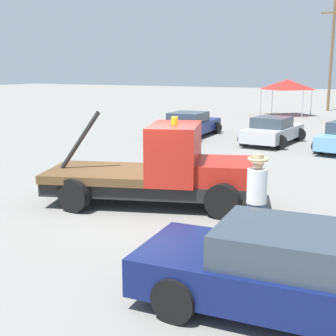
{
  "coord_description": "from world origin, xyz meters",
  "views": [
    {
      "loc": [
        6.12,
        -10.61,
        3.59
      ],
      "look_at": [
        0.5,
        0.0,
        1.05
      ],
      "focal_mm": 50.0,
      "sensor_mm": 36.0,
      "label": 1
    }
  ],
  "objects_px": {
    "person_near_truck": "(257,192)",
    "parked_car_navy": "(189,125)",
    "foreground_car": "(305,275)",
    "parked_car_silver": "(273,131)",
    "tow_truck": "(165,171)",
    "canopy_tent_red": "(287,85)",
    "utility_pole": "(332,53)"
  },
  "relations": [
    {
      "from": "person_near_truck",
      "to": "parked_car_navy",
      "type": "bearing_deg",
      "value": -7.92
    },
    {
      "from": "tow_truck",
      "to": "person_near_truck",
      "type": "xyz_separation_m",
      "value": [
        3.06,
        -1.69,
        0.2
      ]
    },
    {
      "from": "parked_car_silver",
      "to": "foreground_car",
      "type": "bearing_deg",
      "value": -158.89
    },
    {
      "from": "foreground_car",
      "to": "parked_car_silver",
      "type": "distance_m",
      "value": 16.64
    },
    {
      "from": "person_near_truck",
      "to": "canopy_tent_red",
      "type": "height_order",
      "value": "canopy_tent_red"
    },
    {
      "from": "foreground_car",
      "to": "tow_truck",
      "type": "bearing_deg",
      "value": 133.06
    },
    {
      "from": "person_near_truck",
      "to": "parked_car_navy",
      "type": "relative_size",
      "value": 0.38
    },
    {
      "from": "person_near_truck",
      "to": "utility_pole",
      "type": "height_order",
      "value": "utility_pole"
    },
    {
      "from": "tow_truck",
      "to": "canopy_tent_red",
      "type": "distance_m",
      "value": 26.5
    },
    {
      "from": "parked_car_silver",
      "to": "canopy_tent_red",
      "type": "xyz_separation_m",
      "value": [
        -2.96,
        14.53,
        1.77
      ]
    },
    {
      "from": "foreground_car",
      "to": "person_near_truck",
      "type": "height_order",
      "value": "person_near_truck"
    },
    {
      "from": "foreground_car",
      "to": "person_near_truck",
      "type": "xyz_separation_m",
      "value": [
        -1.52,
        2.49,
        0.48
      ]
    },
    {
      "from": "parked_car_navy",
      "to": "canopy_tent_red",
      "type": "xyz_separation_m",
      "value": [
        1.72,
        14.13,
        1.77
      ]
    },
    {
      "from": "canopy_tent_red",
      "to": "parked_car_silver",
      "type": "bearing_deg",
      "value": -78.48
    },
    {
      "from": "parked_car_navy",
      "to": "parked_car_silver",
      "type": "relative_size",
      "value": 1.11
    },
    {
      "from": "foreground_car",
      "to": "parked_car_navy",
      "type": "height_order",
      "value": "same"
    },
    {
      "from": "foreground_car",
      "to": "utility_pole",
      "type": "distance_m",
      "value": 37.28
    },
    {
      "from": "tow_truck",
      "to": "parked_car_navy",
      "type": "xyz_separation_m",
      "value": [
        -4.99,
        12.12,
        -0.28
      ]
    },
    {
      "from": "canopy_tent_red",
      "to": "foreground_car",
      "type": "bearing_deg",
      "value": -75.53
    },
    {
      "from": "canopy_tent_red",
      "to": "tow_truck",
      "type": "bearing_deg",
      "value": -82.9
    },
    {
      "from": "foreground_car",
      "to": "utility_pole",
      "type": "bearing_deg",
      "value": 94.31
    },
    {
      "from": "foreground_car",
      "to": "canopy_tent_red",
      "type": "xyz_separation_m",
      "value": [
        -7.85,
        30.43,
        1.77
      ]
    },
    {
      "from": "tow_truck",
      "to": "foreground_car",
      "type": "height_order",
      "value": "tow_truck"
    },
    {
      "from": "canopy_tent_red",
      "to": "utility_pole",
      "type": "xyz_separation_m",
      "value": [
        2.16,
        6.15,
        2.55
      ]
    },
    {
      "from": "canopy_tent_red",
      "to": "utility_pole",
      "type": "relative_size",
      "value": 0.35
    },
    {
      "from": "foreground_car",
      "to": "parked_car_navy",
      "type": "xyz_separation_m",
      "value": [
        -9.58,
        16.3,
        -0.0
      ]
    },
    {
      "from": "foreground_car",
      "to": "parked_car_silver",
      "type": "xyz_separation_m",
      "value": [
        -4.89,
        15.91,
        -0.0
      ]
    },
    {
      "from": "parked_car_silver",
      "to": "utility_pole",
      "type": "bearing_deg",
      "value": 6.23
    },
    {
      "from": "tow_truck",
      "to": "parked_car_navy",
      "type": "bearing_deg",
      "value": 93.29
    },
    {
      "from": "foreground_car",
      "to": "person_near_truck",
      "type": "relative_size",
      "value": 2.74
    },
    {
      "from": "tow_truck",
      "to": "parked_car_silver",
      "type": "height_order",
      "value": "tow_truck"
    },
    {
      "from": "foreground_car",
      "to": "parked_car_silver",
      "type": "bearing_deg",
      "value": 102.56
    }
  ]
}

